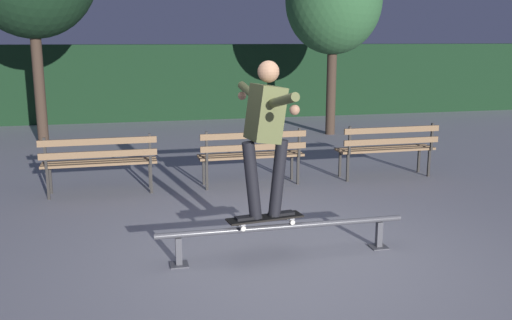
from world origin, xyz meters
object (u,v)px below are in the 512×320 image
(skateboard, at_px, (265,218))
(grind_rail, at_px, (283,231))
(tree_far_right, at_px, (334,1))
(skateboarder, at_px, (266,126))
(park_bench_right_center, at_px, (388,145))
(park_bench_left_center, at_px, (252,151))
(park_bench_leftmost, at_px, (99,158))

(skateboard, bearing_deg, grind_rail, -0.00)
(grind_rail, bearing_deg, tree_far_right, 65.85)
(skateboarder, bearing_deg, tree_far_right, 64.59)
(skateboard, relative_size, park_bench_right_center, 0.50)
(park_bench_left_center, bearing_deg, park_bench_leftmost, 180.00)
(park_bench_right_center, height_order, tree_far_right, tree_far_right)
(tree_far_right, bearing_deg, skateboarder, -115.41)
(grind_rail, relative_size, skateboard, 3.25)
(park_bench_left_center, bearing_deg, skateboard, -100.32)
(grind_rail, xyz_separation_m, park_bench_left_center, (0.33, 2.84, 0.27))
(park_bench_leftmost, height_order, park_bench_right_center, same)
(park_bench_leftmost, bearing_deg, park_bench_right_center, 0.00)
(grind_rail, distance_m, tree_far_right, 8.23)
(park_bench_right_center, bearing_deg, tree_far_right, 81.54)
(park_bench_leftmost, xyz_separation_m, park_bench_right_center, (4.43, 0.00, 0.00))
(grind_rail, bearing_deg, park_bench_leftmost, 123.61)
(park_bench_left_center, bearing_deg, skateboarder, -100.26)
(grind_rail, xyz_separation_m, tree_far_right, (3.17, 7.08, 2.74))
(tree_far_right, bearing_deg, park_bench_left_center, -123.93)
(park_bench_right_center, xyz_separation_m, tree_far_right, (0.63, 4.23, 2.47))
(park_bench_left_center, height_order, tree_far_right, tree_far_right)
(grind_rail, bearing_deg, park_bench_right_center, 48.19)
(park_bench_leftmost, bearing_deg, skateboarder, -59.10)
(park_bench_right_center, bearing_deg, park_bench_leftmost, 180.00)
(park_bench_left_center, bearing_deg, park_bench_right_center, 0.00)
(skateboard, relative_size, park_bench_left_center, 0.50)
(skateboard, relative_size, park_bench_leftmost, 0.50)
(skateboard, height_order, park_bench_left_center, park_bench_left_center)
(skateboard, distance_m, skateboarder, 0.94)
(tree_far_right, bearing_deg, skateboard, -115.43)
(skateboarder, height_order, park_bench_right_center, skateboarder)
(park_bench_left_center, bearing_deg, grind_rail, -96.55)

